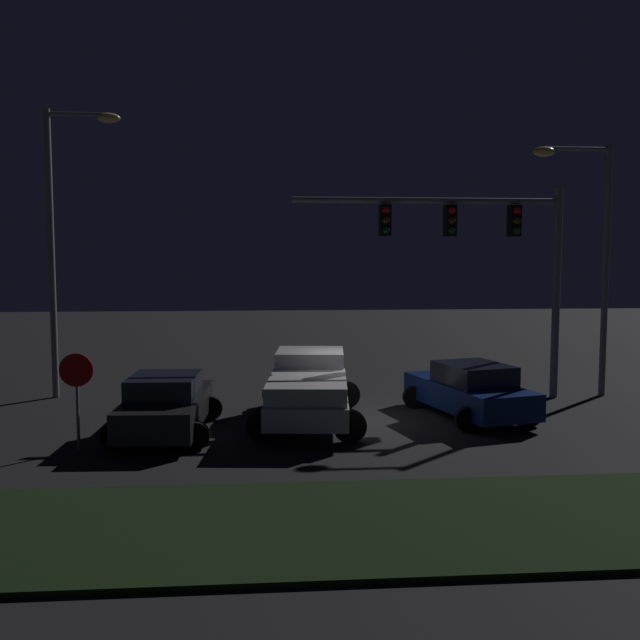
{
  "coord_description": "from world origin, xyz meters",
  "views": [
    {
      "loc": [
        -2.49,
        -18.65,
        4.38
      ],
      "look_at": [
        -0.89,
        0.77,
        2.65
      ],
      "focal_mm": 39.6,
      "sensor_mm": 36.0,
      "label": 1
    }
  ],
  "objects": [
    {
      "name": "car_sedan_far",
      "position": [
        -4.89,
        -1.17,
        0.74
      ],
      "size": [
        2.6,
        4.47,
        1.51
      ],
      "rotation": [
        0.0,
        0.0,
        1.53
      ],
      "color": "black",
      "rests_on": "ground_plane"
    },
    {
      "name": "ground_plane",
      "position": [
        0.0,
        0.0,
        0.0
      ],
      "size": [
        80.0,
        80.0,
        0.0
      ],
      "primitive_type": "plane",
      "color": "black"
    },
    {
      "name": "street_lamp_left",
      "position": [
        -8.57,
        3.83,
        5.5
      ],
      "size": [
        2.29,
        0.44,
        8.89
      ],
      "color": "slate",
      "rests_on": "ground_plane"
    },
    {
      "name": "street_lamp_right",
      "position": [
        7.75,
        2.71,
        4.98
      ],
      "size": [
        2.55,
        0.44,
        7.87
      ],
      "color": "slate",
      "rests_on": "ground_plane"
    },
    {
      "name": "traffic_signal_gantry",
      "position": [
        4.17,
        2.53,
        4.9
      ],
      "size": [
        8.32,
        0.56,
        6.5
      ],
      "color": "slate",
      "rests_on": "ground_plane"
    },
    {
      "name": "grass_median",
      "position": [
        0.0,
        -7.58,
        0.05
      ],
      "size": [
        21.91,
        4.17,
        0.1
      ],
      "primitive_type": "cube",
      "color": "black",
      "rests_on": "ground_plane"
    },
    {
      "name": "pickup_truck",
      "position": [
        -1.26,
        -0.15,
        1.0
      ],
      "size": [
        3.23,
        5.57,
        1.8
      ],
      "rotation": [
        0.0,
        0.0,
        1.47
      ],
      "color": "#B7B7BC",
      "rests_on": "ground_plane"
    },
    {
      "name": "stop_sign",
      "position": [
        -6.69,
        -2.51,
        1.56
      ],
      "size": [
        0.76,
        0.08,
        2.23
      ],
      "color": "slate",
      "rests_on": "ground_plane"
    },
    {
      "name": "car_sedan",
      "position": [
        3.18,
        0.06,
        0.74
      ],
      "size": [
        3.17,
        4.71,
        1.51
      ],
      "rotation": [
        0.0,
        0.0,
        1.82
      ],
      "color": "navy",
      "rests_on": "ground_plane"
    }
  ]
}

